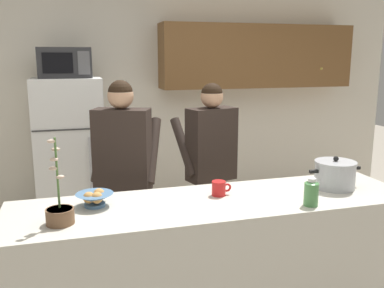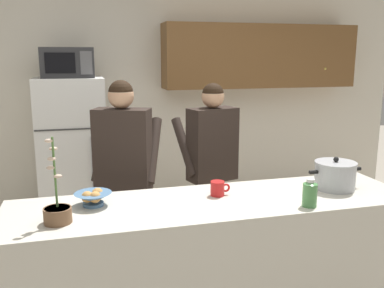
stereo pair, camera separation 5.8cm
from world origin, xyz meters
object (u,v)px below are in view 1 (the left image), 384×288
at_px(person_near_pot, 123,162).
at_px(cooking_pot, 335,174).
at_px(person_by_sink, 211,155).
at_px(potted_orchid, 60,211).
at_px(bread_bowl, 95,198).
at_px(microwave, 65,63).
at_px(bottle_near_edge, 311,192).
at_px(coffee_mug, 219,188).
at_px(refrigerator, 71,160).

distance_m(person_near_pot, cooking_pot, 1.53).
distance_m(person_by_sink, potted_orchid, 1.58).
bearing_deg(bread_bowl, person_near_pot, 69.07).
bearing_deg(cooking_pot, bread_bowl, 177.30).
height_order(person_near_pot, potted_orchid, person_near_pot).
height_order(microwave, cooking_pot, microwave).
distance_m(person_near_pot, bottle_near_edge, 1.41).
height_order(microwave, coffee_mug, microwave).
relative_size(person_by_sink, bottle_near_edge, 9.33).
height_order(person_near_pot, cooking_pot, person_near_pot).
distance_m(refrigerator, potted_orchid, 1.98).
distance_m(microwave, person_by_sink, 1.65).
bearing_deg(bottle_near_edge, microwave, 123.97).
bearing_deg(bottle_near_edge, cooking_pot, 37.71).
bearing_deg(bottle_near_edge, person_near_pot, 135.32).
distance_m(bread_bowl, potted_orchid, 0.30).
bearing_deg(potted_orchid, person_near_pot, 63.05).
distance_m(refrigerator, person_by_sink, 1.49).
height_order(refrigerator, person_near_pot, person_near_pot).
xyz_separation_m(person_by_sink, cooking_pot, (0.59, -0.89, 0.03)).
height_order(cooking_pot, coffee_mug, cooking_pot).
bearing_deg(bread_bowl, refrigerator, 94.64).
bearing_deg(refrigerator, coffee_mug, -62.25).
bearing_deg(person_by_sink, bread_bowl, -140.91).
xyz_separation_m(cooking_pot, bottle_near_edge, (-0.34, -0.27, -0.01)).
relative_size(microwave, potted_orchid, 1.01).
bearing_deg(refrigerator, microwave, -89.93).
xyz_separation_m(bread_bowl, potted_orchid, (-0.19, -0.22, 0.02)).
xyz_separation_m(microwave, bottle_near_edge, (1.40, -2.07, -0.74)).
distance_m(person_near_pot, potted_orchid, 0.98).
height_order(bread_bowl, bottle_near_edge, bottle_near_edge).
xyz_separation_m(refrigerator, person_near_pot, (0.39, -1.10, 0.22)).
bearing_deg(person_near_pot, coffee_mug, -51.02).
height_order(microwave, bread_bowl, microwave).
bearing_deg(person_near_pot, bread_bowl, -110.93).
bearing_deg(person_by_sink, person_near_pot, -167.72).
xyz_separation_m(person_near_pot, bottle_near_edge, (1.00, -0.99, -0.02)).
xyz_separation_m(coffee_mug, bottle_near_edge, (0.47, -0.33, 0.04)).
relative_size(person_near_pot, bottle_near_edge, 9.58).
relative_size(microwave, bottle_near_edge, 2.81).
bearing_deg(coffee_mug, potted_orchid, -167.88).
relative_size(coffee_mug, bread_bowl, 0.58).
bearing_deg(cooking_pot, coffee_mug, 175.49).
bearing_deg(refrigerator, potted_orchid, -91.53).
height_order(coffee_mug, bottle_near_edge, bottle_near_edge).
distance_m(microwave, person_near_pot, 1.36).
bearing_deg(person_near_pot, microwave, 109.95).
xyz_separation_m(person_near_pot, person_by_sink, (0.75, 0.16, -0.03)).
distance_m(bottle_near_edge, potted_orchid, 1.45).
bearing_deg(potted_orchid, person_by_sink, 40.87).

